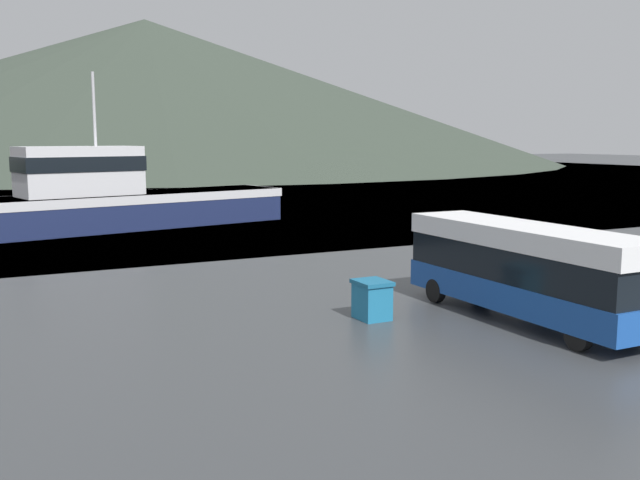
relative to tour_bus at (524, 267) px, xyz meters
The scene contains 6 objects.
water_surface 136.05m from the tour_bus, 90.02° to the left, with size 240.00×240.00×0.00m, color #475B6B.
hill_backdrop 176.48m from the tour_bus, 80.83° to the left, with size 211.51×211.51×36.82m, color #333D33.
tour_bus is the anchor object (origin of this frame).
delivery_van 4.66m from the tour_bus, ahead, with size 2.14×6.02×2.31m.
fishing_boat 32.75m from the tour_bus, 104.54° to the left, with size 24.98×9.88×10.58m.
storage_bin 5.34m from the tour_bus, 152.53° to the left, with size 1.09×1.28×1.36m.
Camera 1 is at (-16.99, -10.53, 6.24)m, focal length 40.00 mm.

